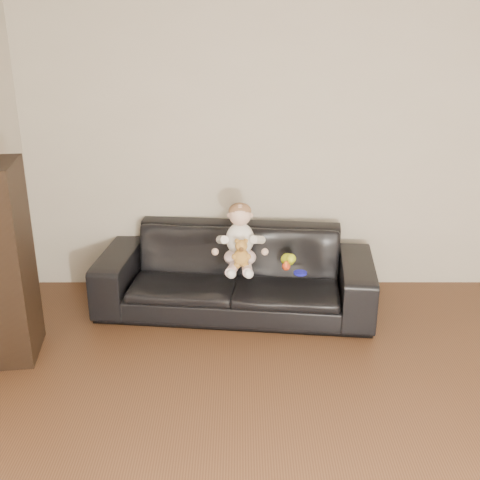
{
  "coord_description": "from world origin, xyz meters",
  "views": [
    {
      "loc": [
        -0.63,
        -2.35,
        2.37
      ],
      "look_at": [
        -0.63,
        2.14,
        0.66
      ],
      "focal_mm": 45.0,
      "sensor_mm": 36.0,
      "label": 1
    }
  ],
  "objects_px": {
    "teddy_bear": "(241,253)",
    "sofa": "(235,272)",
    "toy_green": "(288,260)",
    "toy_rattle": "(286,266)",
    "baby": "(240,239)",
    "toy_blue_disc": "(300,273)",
    "cabinet": "(1,263)"
  },
  "relations": [
    {
      "from": "teddy_bear",
      "to": "sofa",
      "type": "bearing_deg",
      "value": 106.46
    },
    {
      "from": "teddy_bear",
      "to": "toy_green",
      "type": "xyz_separation_m",
      "value": [
        0.38,
        0.18,
        -0.13
      ]
    },
    {
      "from": "toy_green",
      "to": "toy_rattle",
      "type": "bearing_deg",
      "value": -101.49
    },
    {
      "from": "baby",
      "to": "toy_rattle",
      "type": "relative_size",
      "value": 7.78
    },
    {
      "from": "toy_green",
      "to": "sofa",
      "type": "bearing_deg",
      "value": 166.17
    },
    {
      "from": "toy_green",
      "to": "toy_rattle",
      "type": "height_order",
      "value": "toy_green"
    },
    {
      "from": "toy_green",
      "to": "toy_rattle",
      "type": "distance_m",
      "value": 0.11
    },
    {
      "from": "sofa",
      "to": "teddy_bear",
      "type": "relative_size",
      "value": 9.88
    },
    {
      "from": "sofa",
      "to": "toy_rattle",
      "type": "bearing_deg",
      "value": -21.13
    },
    {
      "from": "baby",
      "to": "toy_green",
      "type": "relative_size",
      "value": 3.76
    },
    {
      "from": "toy_blue_disc",
      "to": "teddy_bear",
      "type": "bearing_deg",
      "value": -179.48
    },
    {
      "from": "toy_green",
      "to": "toy_blue_disc",
      "type": "height_order",
      "value": "toy_green"
    },
    {
      "from": "cabinet",
      "to": "toy_rattle",
      "type": "distance_m",
      "value": 2.12
    },
    {
      "from": "cabinet",
      "to": "toy_green",
      "type": "bearing_deg",
      "value": 9.4
    },
    {
      "from": "sofa",
      "to": "baby",
      "type": "relative_size",
      "value": 4.33
    },
    {
      "from": "sofa",
      "to": "toy_rattle",
      "type": "xyz_separation_m",
      "value": [
        0.41,
        -0.21,
        0.14
      ]
    },
    {
      "from": "cabinet",
      "to": "toy_green",
      "type": "height_order",
      "value": "cabinet"
    },
    {
      "from": "teddy_bear",
      "to": "toy_blue_disc",
      "type": "xyz_separation_m",
      "value": [
        0.46,
        0.0,
        -0.17
      ]
    },
    {
      "from": "teddy_bear",
      "to": "cabinet",
      "type": "bearing_deg",
      "value": -158.32
    },
    {
      "from": "baby",
      "to": "toy_blue_disc",
      "type": "relative_size",
      "value": 5.04
    },
    {
      "from": "sofa",
      "to": "teddy_bear",
      "type": "bearing_deg",
      "value": -74.03
    },
    {
      "from": "sofa",
      "to": "toy_blue_disc",
      "type": "bearing_deg",
      "value": -22.25
    },
    {
      "from": "toy_blue_disc",
      "to": "sofa",
      "type": "bearing_deg",
      "value": 151.45
    },
    {
      "from": "baby",
      "to": "toy_rattle",
      "type": "height_order",
      "value": "baby"
    },
    {
      "from": "baby",
      "to": "toy_rattle",
      "type": "xyz_separation_m",
      "value": [
        0.37,
        -0.09,
        -0.2
      ]
    },
    {
      "from": "toy_green",
      "to": "toy_rattle",
      "type": "relative_size",
      "value": 2.07
    },
    {
      "from": "cabinet",
      "to": "toy_rattle",
      "type": "relative_size",
      "value": 21.36
    },
    {
      "from": "teddy_bear",
      "to": "baby",
      "type": "bearing_deg",
      "value": 100.38
    },
    {
      "from": "teddy_bear",
      "to": "toy_blue_disc",
      "type": "distance_m",
      "value": 0.49
    },
    {
      "from": "teddy_bear",
      "to": "toy_rattle",
      "type": "xyz_separation_m",
      "value": [
        0.36,
        0.07,
        -0.14
      ]
    },
    {
      "from": "teddy_bear",
      "to": "toy_rattle",
      "type": "distance_m",
      "value": 0.39
    },
    {
      "from": "toy_blue_disc",
      "to": "toy_green",
      "type": "bearing_deg",
      "value": 116.12
    }
  ]
}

